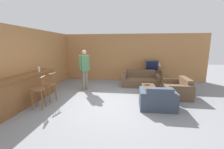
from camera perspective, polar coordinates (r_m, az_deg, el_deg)
ground_plane at (r=5.23m, az=-0.33°, el=-10.94°), size 24.00×24.00×0.00m
wall_back at (r=8.56m, az=2.95°, el=6.52°), size 9.40×0.08×2.60m
wall_left at (r=7.27m, az=-24.37°, el=4.81°), size 0.08×8.69×2.60m
bar_counter at (r=5.82m, az=-29.68°, el=-4.92°), size 0.55×2.79×1.00m
bar_chair_near at (r=5.20m, az=-26.17°, el=-5.75°), size 0.49×0.49×1.02m
bar_chair_mid at (r=5.72m, az=-22.72°, el=-4.05°), size 0.50×0.50×1.02m
couch_far at (r=7.52m, az=10.74°, el=-2.22°), size 1.75×0.93×0.75m
armchair_near at (r=4.99m, az=16.87°, el=-9.24°), size 1.09×0.89×0.73m
loveseat_right at (r=6.44m, az=23.72°, el=-5.20°), size 0.86×1.36×0.72m
coffee_table at (r=6.08m, az=13.85°, el=-4.92°), size 0.51×0.98×0.38m
tv_unit at (r=8.39m, az=14.62°, el=-0.64°), size 1.03×0.49×0.65m
tv at (r=8.29m, az=14.81°, el=3.42°), size 0.66×0.44×0.55m
bottle at (r=6.16m, az=-26.10°, el=1.92°), size 0.08×0.08×0.24m
book_on_table at (r=6.22m, az=13.06°, el=-3.81°), size 0.23×0.19×0.03m
table_lamp at (r=8.35m, az=17.41°, el=3.66°), size 0.23×0.23×0.44m
person_by_window at (r=6.63m, az=-10.40°, el=2.59°), size 0.38×0.47×1.77m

